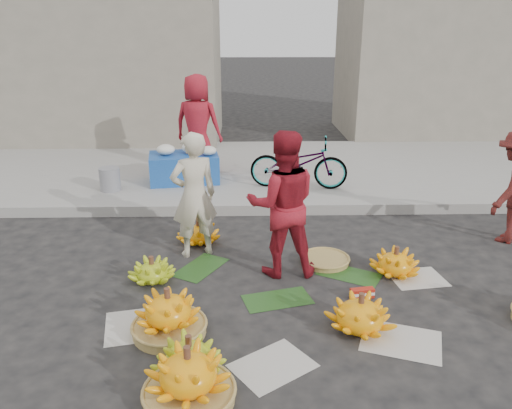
{
  "coord_description": "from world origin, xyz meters",
  "views": [
    {
      "loc": [
        -0.41,
        -4.44,
        2.5
      ],
      "look_at": [
        -0.29,
        0.59,
        0.7
      ],
      "focal_mm": 35.0,
      "sensor_mm": 36.0,
      "label": 1
    }
  ],
  "objects_px": {
    "vendor_cream": "(194,195)",
    "flower_table": "(184,166)",
    "banana_bunch_0": "(169,315)",
    "bicycle": "(299,163)"
  },
  "relations": [
    {
      "from": "vendor_cream",
      "to": "flower_table",
      "type": "xyz_separation_m",
      "value": [
        -0.4,
        2.52,
        -0.34
      ]
    },
    {
      "from": "banana_bunch_0",
      "to": "bicycle",
      "type": "distance_m",
      "value": 4.04
    },
    {
      "from": "bicycle",
      "to": "banana_bunch_0",
      "type": "bearing_deg",
      "value": 166.45
    },
    {
      "from": "vendor_cream",
      "to": "flower_table",
      "type": "height_order",
      "value": "vendor_cream"
    },
    {
      "from": "banana_bunch_0",
      "to": "vendor_cream",
      "type": "xyz_separation_m",
      "value": [
        0.09,
        1.59,
        0.53
      ]
    },
    {
      "from": "flower_table",
      "to": "bicycle",
      "type": "bearing_deg",
      "value": -20.43
    },
    {
      "from": "vendor_cream",
      "to": "flower_table",
      "type": "distance_m",
      "value": 2.58
    },
    {
      "from": "banana_bunch_0",
      "to": "vendor_cream",
      "type": "height_order",
      "value": "vendor_cream"
    },
    {
      "from": "banana_bunch_0",
      "to": "flower_table",
      "type": "height_order",
      "value": "flower_table"
    },
    {
      "from": "banana_bunch_0",
      "to": "flower_table",
      "type": "bearing_deg",
      "value": 94.37
    }
  ]
}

